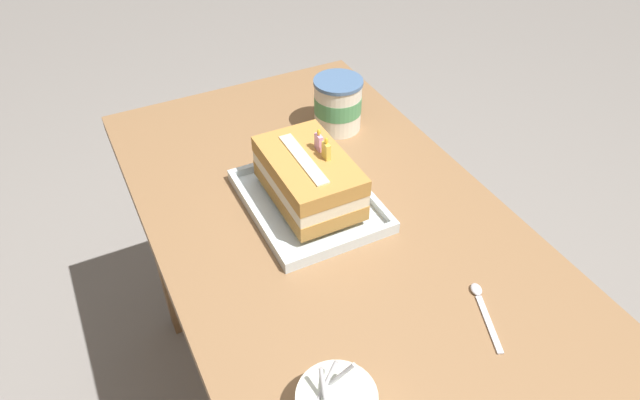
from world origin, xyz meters
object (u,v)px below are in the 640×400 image
object	(u,v)px
foil_tray	(309,202)
serving_spoon_near_tray	(482,304)
birthday_cake	(309,177)
ice_cream_tub	(338,104)

from	to	relation	value
foil_tray	serving_spoon_near_tray	xyz separation A→B (m)	(0.35, 0.14, -0.00)
foil_tray	serving_spoon_near_tray	size ratio (longest dim) A/B	2.19
birthday_cake	ice_cream_tub	xyz separation A→B (m)	(-0.22, 0.18, -0.01)
ice_cream_tub	serving_spoon_near_tray	distance (m)	0.57
foil_tray	birthday_cake	world-z (taller)	birthday_cake
foil_tray	birthday_cake	xyz separation A→B (m)	(0.00, 0.00, 0.06)
birthday_cake	ice_cream_tub	size ratio (longest dim) A/B	1.84
birthday_cake	ice_cream_tub	bearing A→B (deg)	140.84
ice_cream_tub	serving_spoon_near_tray	xyz separation A→B (m)	(0.57, -0.03, -0.06)
serving_spoon_near_tray	foil_tray	bearing A→B (deg)	-157.73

